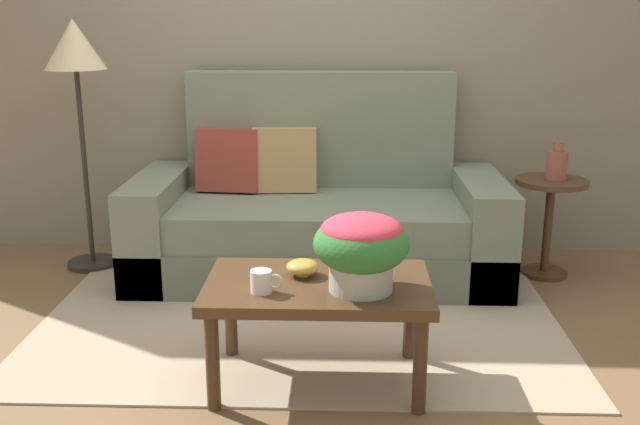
{
  "coord_description": "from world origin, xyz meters",
  "views": [
    {
      "loc": [
        0.22,
        -3.27,
        1.49
      ],
      "look_at": [
        0.1,
        0.12,
        0.56
      ],
      "focal_mm": 40.76,
      "sensor_mm": 36.0,
      "label": 1
    }
  ],
  "objects_px": {
    "couch": "(316,217)",
    "side_table": "(549,210)",
    "floor_lamp": "(76,65)",
    "potted_plant": "(361,245)",
    "snack_bowl": "(303,267)",
    "table_vase": "(557,164)",
    "coffee_mug": "(262,281)",
    "coffee_table": "(318,296)"
  },
  "relations": [
    {
      "from": "potted_plant",
      "to": "coffee_table",
      "type": "bearing_deg",
      "value": 153.61
    },
    {
      "from": "side_table",
      "to": "snack_bowl",
      "type": "xyz_separation_m",
      "value": [
        -1.35,
        -1.27,
        0.09
      ]
    },
    {
      "from": "floor_lamp",
      "to": "coffee_mug",
      "type": "distance_m",
      "value": 2.08
    },
    {
      "from": "coffee_table",
      "to": "potted_plant",
      "type": "bearing_deg",
      "value": -26.39
    },
    {
      "from": "snack_bowl",
      "to": "table_vase",
      "type": "height_order",
      "value": "table_vase"
    },
    {
      "from": "couch",
      "to": "potted_plant",
      "type": "distance_m",
      "value": 1.5
    },
    {
      "from": "coffee_table",
      "to": "snack_bowl",
      "type": "height_order",
      "value": "snack_bowl"
    },
    {
      "from": "potted_plant",
      "to": "coffee_mug",
      "type": "bearing_deg",
      "value": -174.31
    },
    {
      "from": "couch",
      "to": "coffee_table",
      "type": "xyz_separation_m",
      "value": [
        0.06,
        -1.36,
        0.06
      ]
    },
    {
      "from": "side_table",
      "to": "coffee_mug",
      "type": "distance_m",
      "value": 2.09
    },
    {
      "from": "table_vase",
      "to": "snack_bowl",
      "type": "bearing_deg",
      "value": -137.26
    },
    {
      "from": "couch",
      "to": "side_table",
      "type": "height_order",
      "value": "couch"
    },
    {
      "from": "couch",
      "to": "table_vase",
      "type": "xyz_separation_m",
      "value": [
        1.36,
        -0.03,
        0.33
      ]
    },
    {
      "from": "coffee_mug",
      "to": "table_vase",
      "type": "relative_size",
      "value": 0.59
    },
    {
      "from": "coffee_table",
      "to": "coffee_mug",
      "type": "xyz_separation_m",
      "value": [
        -0.21,
        -0.12,
        0.1
      ]
    },
    {
      "from": "potted_plant",
      "to": "table_vase",
      "type": "distance_m",
      "value": 1.81
    },
    {
      "from": "snack_bowl",
      "to": "coffee_table",
      "type": "bearing_deg",
      "value": -45.47
    },
    {
      "from": "side_table",
      "to": "potted_plant",
      "type": "xyz_separation_m",
      "value": [
        -1.11,
        -1.42,
        0.23
      ]
    },
    {
      "from": "side_table",
      "to": "potted_plant",
      "type": "height_order",
      "value": "potted_plant"
    },
    {
      "from": "floor_lamp",
      "to": "snack_bowl",
      "type": "height_order",
      "value": "floor_lamp"
    },
    {
      "from": "side_table",
      "to": "table_vase",
      "type": "xyz_separation_m",
      "value": [
        0.02,
        -0.0,
        0.27
      ]
    },
    {
      "from": "side_table",
      "to": "snack_bowl",
      "type": "height_order",
      "value": "side_table"
    },
    {
      "from": "side_table",
      "to": "coffee_mug",
      "type": "bearing_deg",
      "value": -135.75
    },
    {
      "from": "snack_bowl",
      "to": "table_vase",
      "type": "distance_m",
      "value": 1.87
    },
    {
      "from": "couch",
      "to": "snack_bowl",
      "type": "relative_size",
      "value": 15.54
    },
    {
      "from": "coffee_mug",
      "to": "table_vase",
      "type": "bearing_deg",
      "value": 43.81
    },
    {
      "from": "side_table",
      "to": "table_vase",
      "type": "distance_m",
      "value": 0.27
    },
    {
      "from": "potted_plant",
      "to": "snack_bowl",
      "type": "xyz_separation_m",
      "value": [
        -0.23,
        0.15,
        -0.15
      ]
    },
    {
      "from": "coffee_table",
      "to": "snack_bowl",
      "type": "distance_m",
      "value": 0.13
    },
    {
      "from": "table_vase",
      "to": "couch",
      "type": "bearing_deg",
      "value": 178.58
    },
    {
      "from": "potted_plant",
      "to": "floor_lamp",
      "type": "bearing_deg",
      "value": 137.06
    },
    {
      "from": "couch",
      "to": "floor_lamp",
      "type": "bearing_deg",
      "value": 178.43
    },
    {
      "from": "couch",
      "to": "side_table",
      "type": "distance_m",
      "value": 1.35
    },
    {
      "from": "table_vase",
      "to": "floor_lamp",
      "type": "bearing_deg",
      "value": 178.5
    },
    {
      "from": "floor_lamp",
      "to": "snack_bowl",
      "type": "xyz_separation_m",
      "value": [
        1.36,
        -1.34,
        -0.72
      ]
    },
    {
      "from": "coffee_mug",
      "to": "snack_bowl",
      "type": "height_order",
      "value": "coffee_mug"
    },
    {
      "from": "coffee_mug",
      "to": "table_vase",
      "type": "height_order",
      "value": "table_vase"
    },
    {
      "from": "coffee_table",
      "to": "table_vase",
      "type": "bearing_deg",
      "value": 45.6
    },
    {
      "from": "side_table",
      "to": "floor_lamp",
      "type": "xyz_separation_m",
      "value": [
        -2.71,
        0.07,
        0.81
      ]
    },
    {
      "from": "snack_bowl",
      "to": "floor_lamp",
      "type": "bearing_deg",
      "value": 135.57
    },
    {
      "from": "potted_plant",
      "to": "snack_bowl",
      "type": "relative_size",
      "value": 2.73
    },
    {
      "from": "couch",
      "to": "snack_bowl",
      "type": "height_order",
      "value": "couch"
    }
  ]
}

